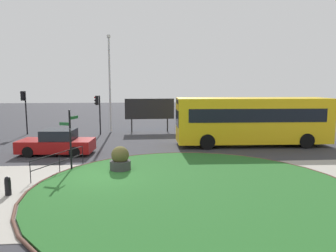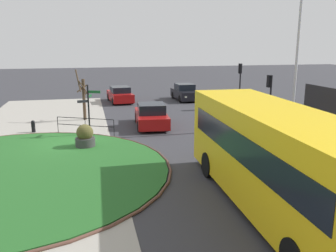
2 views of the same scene
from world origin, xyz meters
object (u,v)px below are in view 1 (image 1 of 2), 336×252
(traffic_light_near, at_px, (98,106))
(lamppost_tall, at_px, (110,81))
(bollard_foreground, at_px, (8,186))
(traffic_light_far, at_px, (24,103))
(signpost_directional, at_px, (70,136))
(car_near_lane, at_px, (57,143))
(bus_yellow, at_px, (252,120))
(planter_near_signpost, at_px, (120,160))
(billboard_left, at_px, (150,109))

(traffic_light_near, relative_size, lamppost_tall, 0.39)
(bollard_foreground, height_order, traffic_light_far, traffic_light_far)
(signpost_directional, xyz_separation_m, car_near_lane, (-1.69, 3.89, -1.06))
(car_near_lane, distance_m, traffic_light_near, 7.75)
(car_near_lane, bearing_deg, bus_yellow, -167.45)
(signpost_directional, relative_size, traffic_light_near, 0.91)
(signpost_directional, bearing_deg, planter_near_signpost, -6.51)
(bus_yellow, bearing_deg, bollard_foreground, 37.10)
(bus_yellow, xyz_separation_m, traffic_light_far, (-17.35, 6.34, 0.91))
(bollard_foreground, relative_size, car_near_lane, 0.17)
(planter_near_signpost, bearing_deg, traffic_light_far, 125.67)
(billboard_left, distance_m, planter_near_signpost, 13.02)
(traffic_light_near, xyz_separation_m, planter_near_signpost, (2.62, -11.57, -1.85))
(traffic_light_near, relative_size, planter_near_signpost, 2.64)
(traffic_light_far, xyz_separation_m, billboard_left, (10.49, 0.57, -0.67))
(bollard_foreground, bearing_deg, car_near_lane, 90.51)
(car_near_lane, relative_size, traffic_light_near, 1.37)
(billboard_left, relative_size, planter_near_signpost, 3.51)
(traffic_light_far, xyz_separation_m, lamppost_tall, (7.07, 0.51, 1.80))
(bollard_foreground, distance_m, lamppost_tall, 16.49)
(traffic_light_far, height_order, billboard_left, traffic_light_far)
(car_near_lane, relative_size, billboard_left, 1.03)
(signpost_directional, xyz_separation_m, billboard_left, (4.06, 12.56, 0.26))
(lamppost_tall, bearing_deg, bus_yellow, -33.70)
(bollard_foreground, bearing_deg, lamppost_tall, 81.85)
(signpost_directional, xyz_separation_m, traffic_light_far, (-6.43, 11.99, 0.93))
(traffic_light_near, distance_m, planter_near_signpost, 12.01)
(bus_yellow, distance_m, billboard_left, 9.74)
(bollard_foreground, distance_m, billboard_left, 16.93)
(signpost_directional, bearing_deg, traffic_light_far, 118.21)
(traffic_light_near, bearing_deg, traffic_light_far, -13.74)
(traffic_light_far, distance_m, planter_near_signpost, 15.24)
(car_near_lane, height_order, traffic_light_near, traffic_light_near)
(signpost_directional, height_order, traffic_light_far, traffic_light_far)
(traffic_light_near, distance_m, traffic_light_far, 6.22)
(traffic_light_near, height_order, planter_near_signpost, traffic_light_near)
(signpost_directional, relative_size, billboard_left, 0.69)
(traffic_light_near, height_order, lamppost_tall, lamppost_tall)
(bollard_foreground, distance_m, bus_yellow, 15.47)
(lamppost_tall, bearing_deg, planter_near_signpost, -82.30)
(car_near_lane, bearing_deg, billboard_left, -118.96)
(lamppost_tall, bearing_deg, car_near_lane, -105.13)
(billboard_left, bearing_deg, bollard_foreground, -111.51)
(signpost_directional, height_order, lamppost_tall, lamppost_tall)
(bus_yellow, xyz_separation_m, lamppost_tall, (-10.28, 6.85, 2.72))
(bollard_foreground, bearing_deg, traffic_light_far, 107.44)
(signpost_directional, height_order, bus_yellow, bus_yellow)
(traffic_light_far, bearing_deg, bus_yellow, 173.67)
(bus_yellow, height_order, planter_near_signpost, bus_yellow)
(traffic_light_far, distance_m, lamppost_tall, 7.32)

